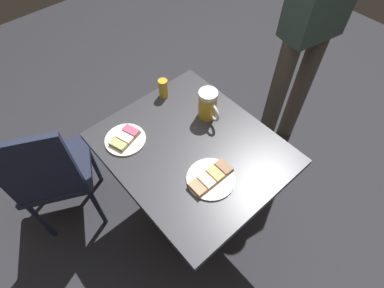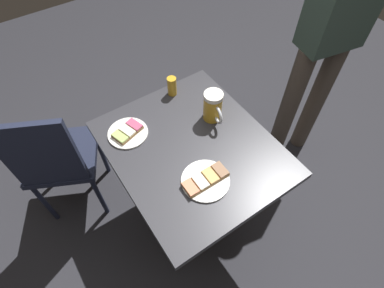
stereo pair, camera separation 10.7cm
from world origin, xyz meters
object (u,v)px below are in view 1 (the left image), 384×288
plate_near (211,178)px  cafe_chair (51,174)px  beer_glass_small (163,88)px  plate_far (125,139)px  beer_mug (208,105)px  patron_standing (311,28)px

plate_near → cafe_chair: (-0.66, -0.50, -0.23)m
beer_glass_small → cafe_chair: size_ratio=0.11×
cafe_chair → plate_near: bearing=-26.4°
plate_far → beer_mug: beer_mug is taller
plate_near → cafe_chair: size_ratio=0.23×
beer_glass_small → cafe_chair: (-0.13, -0.67, -0.27)m
patron_standing → beer_glass_small: bearing=-9.4°
plate_far → beer_glass_small: 0.34m
plate_near → patron_standing: (-0.24, 0.96, 0.19)m
plate_near → plate_far: (-0.42, -0.15, -0.00)m
beer_mug → beer_glass_small: bearing=-164.1°
patron_standing → cafe_chair: bearing=-5.3°
plate_near → beer_glass_small: (-0.53, 0.17, 0.04)m
plate_far → beer_mug: bearing=70.1°
cafe_chair → patron_standing: size_ratio=0.57×
plate_near → beer_glass_small: bearing=162.7°
beer_mug → beer_glass_small: size_ratio=1.52×
beer_glass_small → patron_standing: 0.86m
beer_mug → cafe_chair: (-0.39, -0.74, -0.30)m
beer_glass_small → patron_standing: (0.29, 0.79, 0.15)m
beer_mug → patron_standing: 0.73m
plate_far → patron_standing: bearing=81.0°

